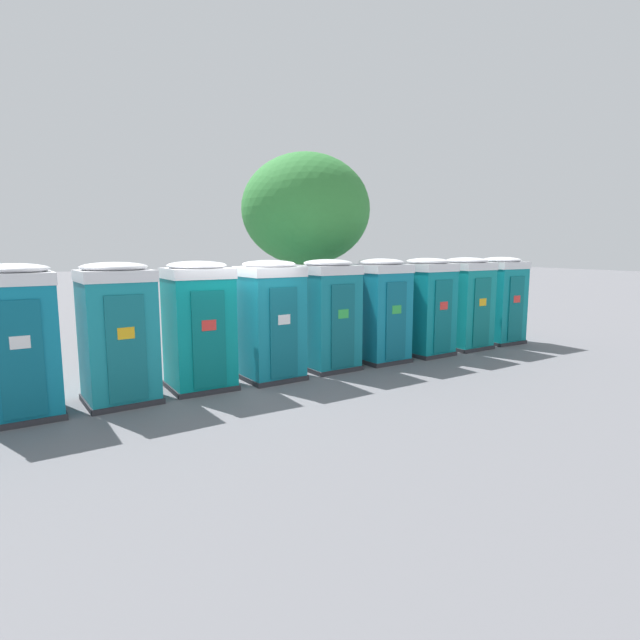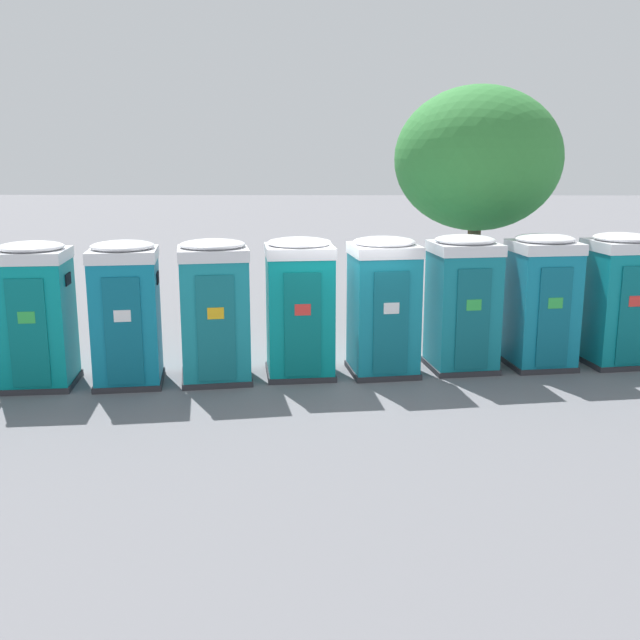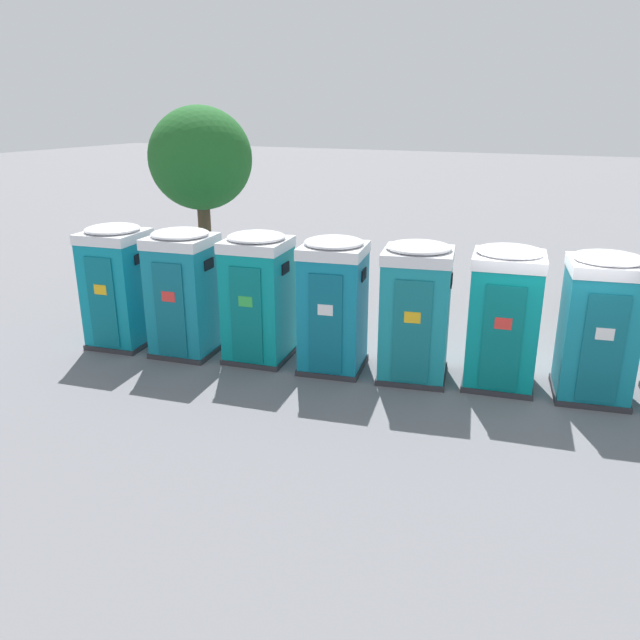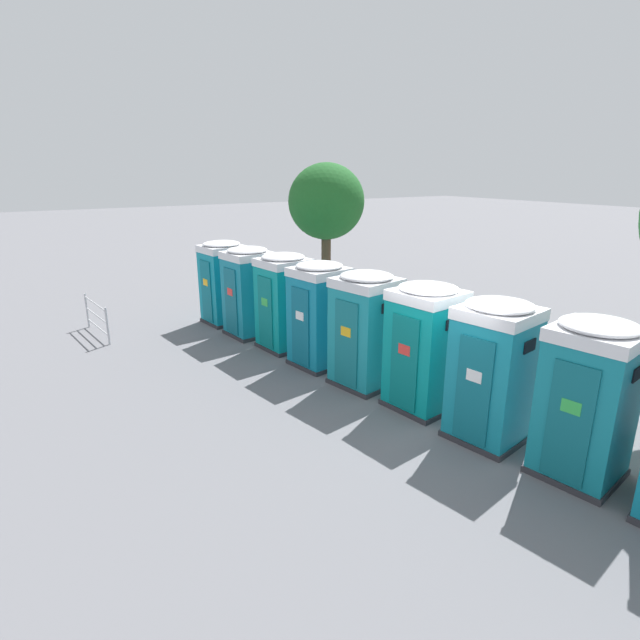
% 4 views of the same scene
% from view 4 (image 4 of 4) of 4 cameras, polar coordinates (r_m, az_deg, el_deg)
% --- Properties ---
extents(ground_plane, '(120.00, 120.00, 0.00)m').
position_cam_4_polar(ground_plane, '(10.20, 15.53, -10.58)').
color(ground_plane, slate).
extents(portapotty_0, '(1.31, 1.34, 2.54)m').
position_cam_4_polar(portapotty_0, '(15.60, -10.99, 4.30)').
color(portapotty_0, '#2D2D33').
rests_on(portapotty_0, ground).
extents(portapotty_1, '(1.34, 1.34, 2.54)m').
position_cam_4_polar(portapotty_1, '(14.28, -8.16, 3.29)').
color(portapotty_1, '#2D2D33').
rests_on(portapotty_1, ground).
extents(portapotty_2, '(1.33, 1.33, 2.54)m').
position_cam_4_polar(portapotty_2, '(13.11, -4.16, 2.18)').
color(portapotty_2, '#2D2D33').
rests_on(portapotty_2, ground).
extents(portapotty_3, '(1.35, 1.37, 2.54)m').
position_cam_4_polar(portapotty_3, '(11.90, -0.10, 0.70)').
color(portapotty_3, '#2D2D33').
rests_on(portapotty_3, ground).
extents(portapotty_4, '(1.44, 1.41, 2.54)m').
position_cam_4_polar(portapotty_4, '(10.83, 5.17, -1.02)').
color(portapotty_4, '#2D2D33').
rests_on(portapotty_4, ground).
extents(portapotty_5, '(1.38, 1.35, 2.54)m').
position_cam_4_polar(portapotty_5, '(9.95, 11.85, -2.96)').
color(portapotty_5, '#2D2D33').
rests_on(portapotty_5, ground).
extents(portapotty_6, '(1.39, 1.39, 2.54)m').
position_cam_4_polar(portapotty_6, '(9.10, 19.13, -5.48)').
color(portapotty_6, '#2D2D33').
rests_on(portapotty_6, ground).
extents(portapotty_7, '(1.38, 1.38, 2.54)m').
position_cam_4_polar(portapotty_7, '(8.59, 28.23, -7.98)').
color(portapotty_7, '#2D2D33').
rests_on(portapotty_7, ground).
extents(street_tree_1, '(2.64, 2.64, 4.82)m').
position_cam_4_polar(street_tree_1, '(17.78, 0.72, 13.27)').
color(street_tree_1, '#4C3826').
rests_on(street_tree_1, ground).
extents(event_barrier, '(2.04, 0.31, 1.05)m').
position_cam_4_polar(event_barrier, '(15.58, -24.18, 0.37)').
color(event_barrier, '#B7B7BC').
rests_on(event_barrier, ground).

